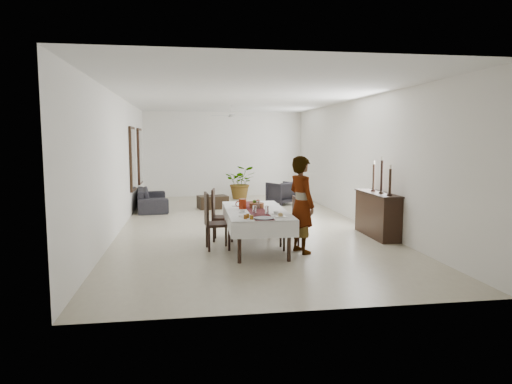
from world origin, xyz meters
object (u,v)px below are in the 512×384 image
object	(u,v)px
dining_table_top	(256,211)
sofa	(152,199)
woman	(302,205)
sideboard_body	(377,215)
red_pitcher	(243,204)

from	to	relation	value
dining_table_top	sofa	xyz separation A→B (m)	(-2.42, 5.42, -0.40)
woman	dining_table_top	bearing A→B (deg)	36.23
sideboard_body	red_pitcher	bearing A→B (deg)	-171.18
dining_table_top	sideboard_body	size ratio (longest dim) A/B	1.51
sofa	woman	bearing A→B (deg)	-157.06
sofa	sideboard_body	bearing A→B (deg)	-137.69
sofa	dining_table_top	bearing A→B (deg)	-161.37
red_pitcher	woman	world-z (taller)	woman
red_pitcher	sofa	xyz separation A→B (m)	(-2.17, 5.26, -0.54)
red_pitcher	woman	xyz separation A→B (m)	(1.05, -0.70, 0.06)
dining_table_top	woman	size ratio (longest dim) A/B	1.30
woman	sofa	distance (m)	6.80
woman	sofa	bearing A→B (deg)	8.72
dining_table_top	sideboard_body	distance (m)	2.92
woman	sideboard_body	world-z (taller)	woman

